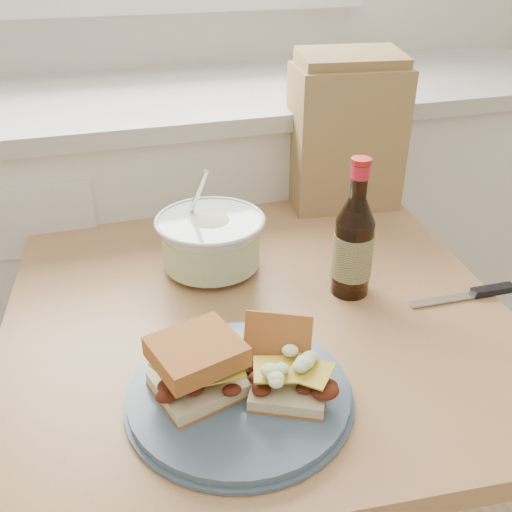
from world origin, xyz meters
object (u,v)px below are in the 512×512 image
object	(u,v)px
dining_table	(255,350)
plate	(239,394)
beer_bottle	(353,245)
coleslaw_bowl	(211,244)
paper_bag	(345,137)

from	to	relation	value
dining_table	plate	bearing A→B (deg)	-106.98
dining_table	beer_bottle	distance (m)	0.27
beer_bottle	coleslaw_bowl	bearing A→B (deg)	159.34
paper_bag	dining_table	bearing A→B (deg)	-125.03
dining_table	paper_bag	xyz separation A→B (m)	(0.33, 0.36, 0.27)
coleslaw_bowl	paper_bag	distance (m)	0.45
dining_table	beer_bottle	xyz separation A→B (m)	(0.18, -0.01, 0.20)
beer_bottle	paper_bag	distance (m)	0.41
coleslaw_bowl	paper_bag	bearing A→B (deg)	30.27
coleslaw_bowl	paper_bag	xyz separation A→B (m)	(0.38, 0.22, 0.11)
coleslaw_bowl	beer_bottle	world-z (taller)	beer_bottle
plate	beer_bottle	distance (m)	0.35
dining_table	coleslaw_bowl	size ratio (longest dim) A/B	4.53
beer_bottle	plate	bearing A→B (deg)	-128.00
coleslaw_bowl	beer_bottle	xyz separation A→B (m)	(0.22, -0.16, 0.04)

